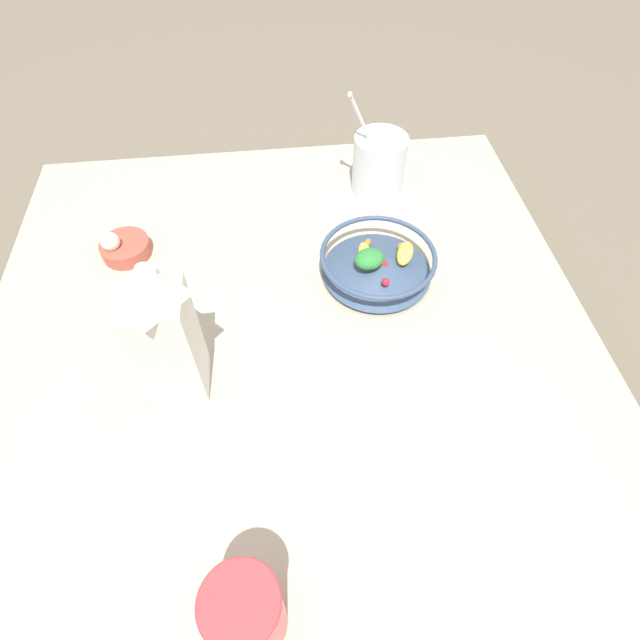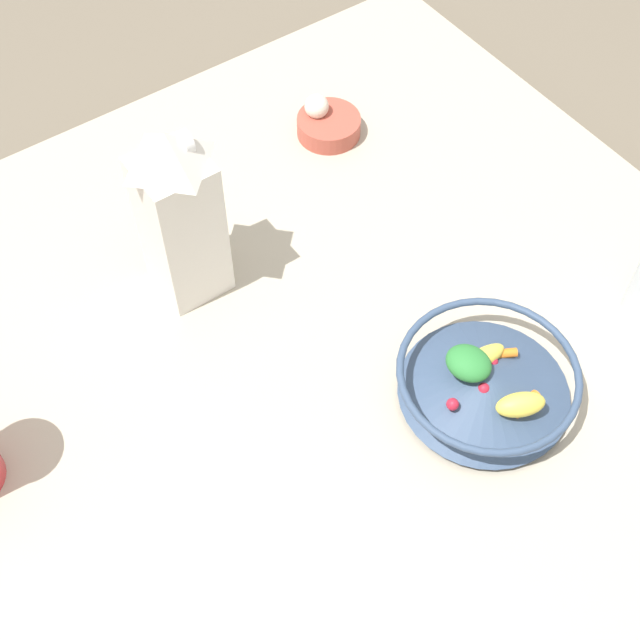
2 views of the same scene
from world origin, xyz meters
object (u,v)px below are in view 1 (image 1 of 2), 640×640
(drinking_cup, at_px, (247,613))
(garlic_bowl, at_px, (124,247))
(milk_carton, at_px, (164,335))
(yogurt_tub, at_px, (379,161))
(fruit_bowl, at_px, (378,262))

(drinking_cup, xyz_separation_m, garlic_bowl, (0.24, -0.71, -0.06))
(drinking_cup, relative_size, garlic_bowl, 1.56)
(milk_carton, distance_m, yogurt_tub, 0.66)
(milk_carton, xyz_separation_m, yogurt_tub, (-0.43, -0.49, -0.07))
(yogurt_tub, bearing_deg, drinking_cup, 69.51)
(drinking_cup, bearing_deg, yogurt_tub, -110.49)
(milk_carton, height_order, garlic_bowl, milk_carton)
(yogurt_tub, relative_size, garlic_bowl, 2.36)
(fruit_bowl, distance_m, drinking_cup, 0.65)
(yogurt_tub, bearing_deg, garlic_bowl, 15.60)
(fruit_bowl, bearing_deg, milk_carton, 29.19)
(yogurt_tub, height_order, drinking_cup, yogurt_tub)
(milk_carton, relative_size, yogurt_tub, 1.16)
(milk_carton, xyz_separation_m, drinking_cup, (-0.11, 0.37, -0.06))
(yogurt_tub, height_order, garlic_bowl, yogurt_tub)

